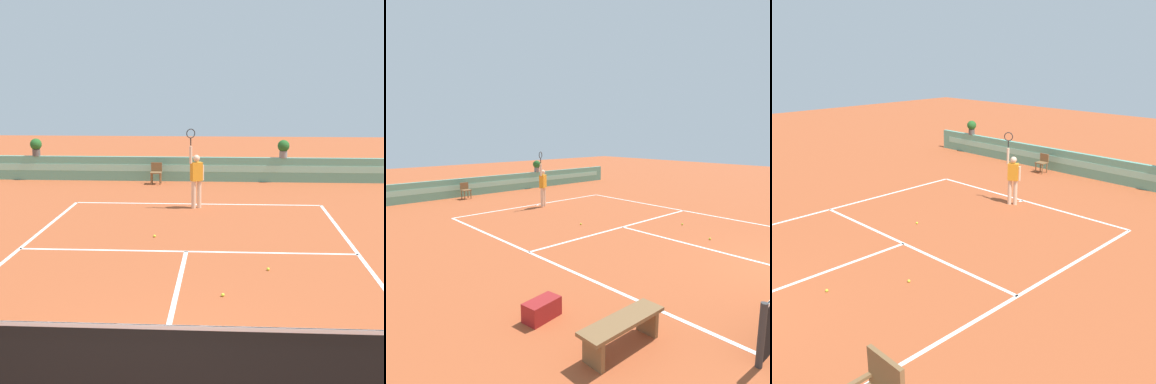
% 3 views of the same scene
% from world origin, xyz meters
% --- Properties ---
extents(ground_plane, '(60.00, 60.00, 0.00)m').
position_xyz_m(ground_plane, '(0.00, 6.00, 0.00)').
color(ground_plane, '#A84C28').
extents(court_lines, '(8.32, 11.94, 0.01)m').
position_xyz_m(court_lines, '(0.00, 6.72, 0.00)').
color(court_lines, white).
rests_on(court_lines, ground).
extents(back_wall_barrier, '(18.00, 0.21, 1.00)m').
position_xyz_m(back_wall_barrier, '(0.00, 16.39, 0.50)').
color(back_wall_barrier, '#60A88E').
rests_on(back_wall_barrier, ground).
extents(ball_kid_chair, '(0.44, 0.44, 0.85)m').
position_xyz_m(ball_kid_chair, '(-1.84, 15.66, 0.48)').
color(ball_kid_chair, brown).
rests_on(ball_kid_chair, ground).
extents(bench_courtside, '(1.60, 0.44, 0.51)m').
position_xyz_m(bench_courtside, '(-5.56, 1.62, 0.38)').
color(bench_courtside, brown).
rests_on(bench_courtside, ground).
extents(gear_bag, '(0.75, 0.46, 0.36)m').
position_xyz_m(gear_bag, '(-5.96, 3.21, 0.18)').
color(gear_bag, maroon).
rests_on(gear_bag, ground).
extents(tennis_player, '(0.56, 0.37, 2.58)m').
position_xyz_m(tennis_player, '(-0.01, 11.28, 1.05)').
color(tennis_player, beige).
rests_on(tennis_player, ground).
extents(tennis_ball_near_baseline, '(0.07, 0.07, 0.07)m').
position_xyz_m(tennis_ball_near_baseline, '(-0.92, 7.65, 0.03)').
color(tennis_ball_near_baseline, '#CCE033').
rests_on(tennis_ball_near_baseline, ground).
extents(tennis_ball_mid_court, '(0.07, 0.07, 0.07)m').
position_xyz_m(tennis_ball_mid_court, '(0.90, 3.49, 0.03)').
color(tennis_ball_mid_court, '#CCE033').
rests_on(tennis_ball_mid_court, ground).
extents(tennis_ball_by_sideline, '(0.07, 0.07, 0.07)m').
position_xyz_m(tennis_ball_by_sideline, '(1.88, 5.09, 0.03)').
color(tennis_ball_by_sideline, '#CCE033').
rests_on(tennis_ball_by_sideline, ground).
extents(potted_plant_right, '(0.48, 0.48, 0.72)m').
position_xyz_m(potted_plant_right, '(3.27, 16.39, 1.41)').
color(potted_plant_right, gray).
rests_on(potted_plant_right, back_wall_barrier).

